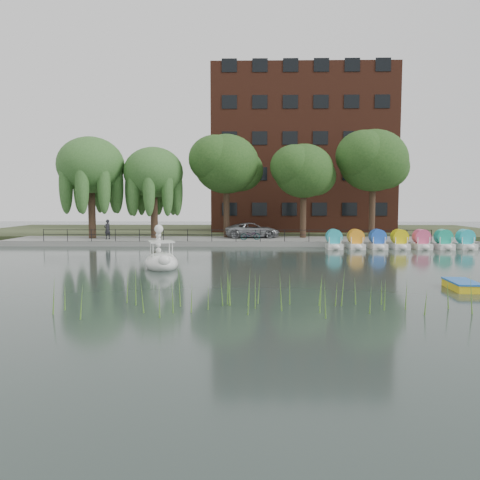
{
  "coord_description": "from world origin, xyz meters",
  "views": [
    {
      "loc": [
        1.03,
        -25.12,
        3.74
      ],
      "look_at": [
        0.5,
        4.0,
        1.3
      ],
      "focal_mm": 35.0,
      "sensor_mm": 36.0,
      "label": 1
    }
  ],
  "objects_px": {
    "pedestrian": "(107,228)",
    "bicycle": "(250,234)",
    "swan_boat": "(161,259)",
    "yellow_rowboat": "(462,285)",
    "minivan": "(253,229)"
  },
  "relations": [
    {
      "from": "minivan",
      "to": "yellow_rowboat",
      "type": "xyz_separation_m",
      "value": [
        8.67,
        -22.66,
        -0.99
      ]
    },
    {
      "from": "bicycle",
      "to": "swan_boat",
      "type": "bearing_deg",
      "value": 151.29
    },
    {
      "from": "swan_boat",
      "to": "yellow_rowboat",
      "type": "xyz_separation_m",
      "value": [
        13.89,
        -5.97,
        -0.32
      ]
    },
    {
      "from": "swan_boat",
      "to": "yellow_rowboat",
      "type": "bearing_deg",
      "value": -41.2
    },
    {
      "from": "pedestrian",
      "to": "minivan",
      "type": "bearing_deg",
      "value": 131.12
    },
    {
      "from": "minivan",
      "to": "pedestrian",
      "type": "height_order",
      "value": "pedestrian"
    },
    {
      "from": "bicycle",
      "to": "pedestrian",
      "type": "height_order",
      "value": "pedestrian"
    },
    {
      "from": "minivan",
      "to": "bicycle",
      "type": "bearing_deg",
      "value": 167.84
    },
    {
      "from": "pedestrian",
      "to": "bicycle",
      "type": "bearing_deg",
      "value": 120.16
    },
    {
      "from": "yellow_rowboat",
      "to": "bicycle",
      "type": "bearing_deg",
      "value": 116.68
    },
    {
      "from": "swan_boat",
      "to": "bicycle",
      "type": "bearing_deg",
      "value": 52.75
    },
    {
      "from": "minivan",
      "to": "pedestrian",
      "type": "relative_size",
      "value": 2.86
    },
    {
      "from": "pedestrian",
      "to": "yellow_rowboat",
      "type": "bearing_deg",
      "value": 78.51
    },
    {
      "from": "minivan",
      "to": "bicycle",
      "type": "height_order",
      "value": "minivan"
    },
    {
      "from": "minivan",
      "to": "yellow_rowboat",
      "type": "height_order",
      "value": "minivan"
    }
  ]
}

